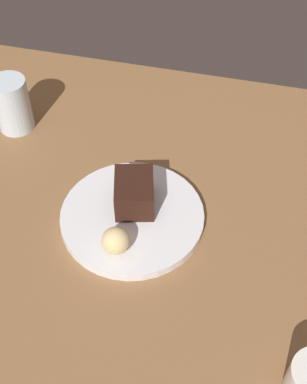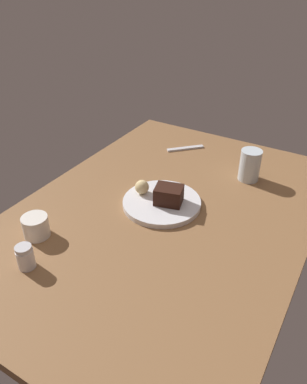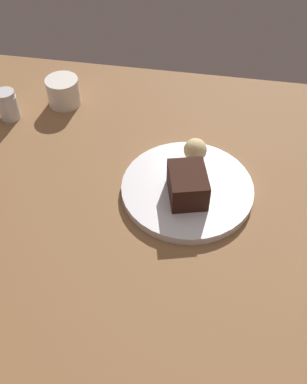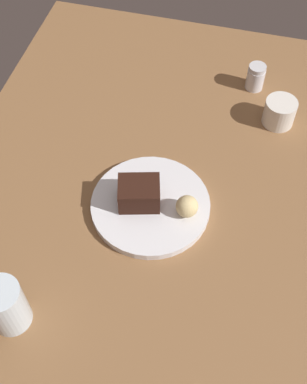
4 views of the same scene
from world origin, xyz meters
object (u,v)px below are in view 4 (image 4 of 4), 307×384
(salt_shaker, at_px, (256,77))
(water_glass, at_px, (6,306))
(chocolate_cake_slice, at_px, (138,193))
(coffee_cup, at_px, (280,112))
(dessert_plate, at_px, (150,205))
(bread_roll, at_px, (187,206))

(salt_shaker, height_order, water_glass, water_glass)
(chocolate_cake_slice, height_order, coffee_cup, chocolate_cake_slice)
(chocolate_cake_slice, bearing_deg, water_glass, -28.10)
(dessert_plate, relative_size, salt_shaker, 3.69)
(chocolate_cake_slice, bearing_deg, dessert_plate, 94.12)
(dessert_plate, relative_size, bread_roll, 5.42)
(salt_shaker, xyz_separation_m, coffee_cup, (0.10, 0.07, -0.00))
(salt_shaker, distance_m, water_glass, 0.78)
(salt_shaker, bearing_deg, water_glass, -25.59)
(coffee_cup, bearing_deg, bread_roll, -25.65)
(chocolate_cake_slice, bearing_deg, coffee_cup, 141.01)
(dessert_plate, relative_size, chocolate_cake_slice, 2.95)
(chocolate_cake_slice, distance_m, coffee_cup, 0.40)
(dessert_plate, bearing_deg, water_glass, -31.54)
(salt_shaker, bearing_deg, bread_roll, -11.04)
(salt_shaker, xyz_separation_m, water_glass, (0.70, -0.34, 0.02))
(dessert_plate, bearing_deg, chocolate_cake_slice, -85.88)
(chocolate_cake_slice, relative_size, salt_shaker, 1.25)
(dessert_plate, distance_m, water_glass, 0.35)
(chocolate_cake_slice, height_order, salt_shaker, chocolate_cake_slice)
(salt_shaker, relative_size, water_glass, 0.60)
(salt_shaker, distance_m, coffee_cup, 0.12)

